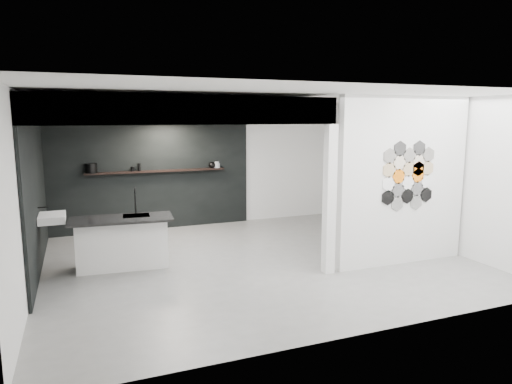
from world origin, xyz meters
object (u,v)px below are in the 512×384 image
at_px(wall_basin, 52,218).
at_px(glass_bowl, 217,166).
at_px(stockpot, 91,168).
at_px(bottle_dark, 139,167).
at_px(partition_panel, 403,181).
at_px(kettle, 212,165).
at_px(kitchen_island, 123,242).
at_px(utensil_cup, 132,169).
at_px(glass_vase, 217,165).

distance_m(wall_basin, glass_bowl, 4.00).
bearing_deg(stockpot, bottle_dark, 0.00).
xyz_separation_m(partition_panel, kettle, (-2.19, 3.87, -0.01)).
relative_size(partition_panel, wall_basin, 4.67).
bearing_deg(partition_panel, kitchen_island, 161.83).
xyz_separation_m(wall_basin, bottle_dark, (1.66, 2.07, 0.55)).
bearing_deg(bottle_dark, kettle, 0.00).
bearing_deg(kettle, utensil_cup, 165.12).
relative_size(wall_basin, stockpot, 2.49).
xyz_separation_m(partition_panel, glass_vase, (-2.08, 3.87, -0.01)).
relative_size(bottle_dark, utensil_cup, 1.74).
bearing_deg(glass_bowl, wall_basin, -148.65).
bearing_deg(wall_basin, kettle, 32.21).
relative_size(partition_panel, glass_vase, 19.72).
height_order(kettle, utensil_cup, kettle).
height_order(partition_panel, kitchen_island, partition_panel).
xyz_separation_m(glass_vase, utensil_cup, (-1.87, 0.00, -0.02)).
height_order(partition_panel, glass_bowl, partition_panel).
bearing_deg(kitchen_island, kettle, 52.37).
relative_size(glass_vase, bottle_dark, 0.85).
distance_m(partition_panel, glass_bowl, 4.39).
distance_m(partition_panel, utensil_cup, 5.52).
bearing_deg(glass_vase, kitchen_island, -134.17).
distance_m(glass_vase, bottle_dark, 1.73).
distance_m(stockpot, kettle, 2.59).
xyz_separation_m(kitchen_island, utensil_cup, (0.47, 2.41, 0.93)).
distance_m(wall_basin, stockpot, 2.25).
relative_size(glass_bowl, bottle_dark, 0.86).
height_order(glass_bowl, bottle_dark, bottle_dark).
xyz_separation_m(partition_panel, bottle_dark, (-3.81, 3.87, 0.00)).
bearing_deg(partition_panel, wall_basin, 161.77).
distance_m(stockpot, utensil_cup, 0.83).
bearing_deg(kettle, glass_vase, -14.88).
relative_size(partition_panel, bottle_dark, 16.75).
bearing_deg(wall_basin, partition_panel, -18.23).
xyz_separation_m(kitchen_island, stockpot, (-0.35, 2.41, 0.98)).
relative_size(partition_panel, stockpot, 11.60).
bearing_deg(partition_panel, stockpot, 141.01).
bearing_deg(partition_panel, bottle_dark, 134.57).
distance_m(kitchen_island, glass_vase, 3.50).
bearing_deg(kitchen_island, bottle_dark, 80.90).
distance_m(wall_basin, glass_vase, 4.01).
relative_size(stockpot, glass_bowl, 1.68).
height_order(stockpot, glass_bowl, stockpot).
xyz_separation_m(stockpot, bottle_dark, (0.97, 0.00, -0.02)).
height_order(stockpot, utensil_cup, stockpot).
relative_size(wall_basin, kettle, 3.70).
relative_size(wall_basin, bottle_dark, 3.59).
bearing_deg(bottle_dark, wall_basin, -128.74).
relative_size(partition_panel, utensil_cup, 29.20).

